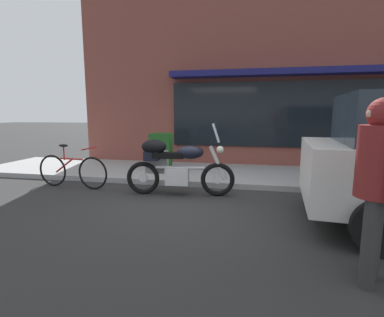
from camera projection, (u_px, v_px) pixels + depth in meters
ground_plane at (185, 203)px, 5.17m from camera, size 80.00×80.00×0.00m
touring_motorcycle at (173, 164)px, 5.63m from camera, size 2.11×0.62×1.40m
parked_bicycle at (72, 170)px, 6.19m from camera, size 1.71×0.48×0.94m
pedestrian_walking at (378, 171)px, 2.58m from camera, size 0.43×0.55×1.72m
sandwich_board_sign at (161, 151)px, 7.57m from camera, size 0.55×0.42×0.95m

